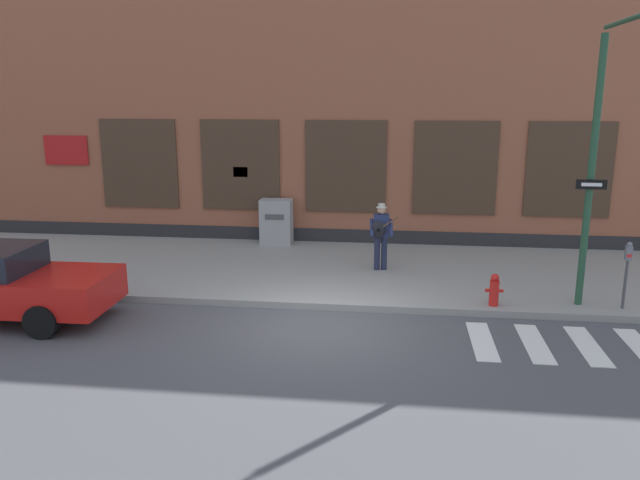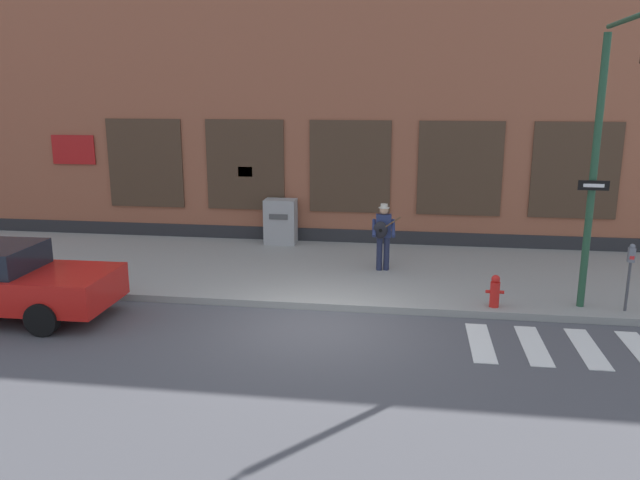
{
  "view_description": "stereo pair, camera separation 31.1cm",
  "coord_description": "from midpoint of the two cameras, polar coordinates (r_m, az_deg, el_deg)",
  "views": [
    {
      "loc": [
        1.47,
        -11.66,
        4.61
      ],
      "look_at": [
        -0.1,
        1.24,
        1.49
      ],
      "focal_mm": 35.0,
      "sensor_mm": 36.0,
      "label": 1
    },
    {
      "loc": [
        1.78,
        -11.62,
        4.61
      ],
      "look_at": [
        -0.1,
        1.24,
        1.49
      ],
      "focal_mm": 35.0,
      "sensor_mm": 36.0,
      "label": 2
    }
  ],
  "objects": [
    {
      "name": "utility_box",
      "position": [
        18.56,
        -4.49,
        1.68
      ],
      "size": [
        0.93,
        0.61,
        1.34
      ],
      "color": "#9E9E9E",
      "rests_on": "sidewalk"
    },
    {
      "name": "fire_hydrant",
      "position": [
        13.71,
        15.02,
        -4.43
      ],
      "size": [
        0.38,
        0.2,
        0.7
      ],
      "color": "red",
      "rests_on": "sidewalk"
    },
    {
      "name": "busker",
      "position": [
        15.76,
        5.01,
        0.67
      ],
      "size": [
        0.73,
        0.55,
        1.71
      ],
      "color": "#1E233D",
      "rests_on": "sidewalk"
    },
    {
      "name": "sidewalk",
      "position": [
        16.15,
        0.91,
        -2.81
      ],
      "size": [
        28.0,
        5.68,
        0.16
      ],
      "color": "gray",
      "rests_on": "ground"
    },
    {
      "name": "building_backdrop",
      "position": [
        20.32,
        2.43,
        12.26
      ],
      "size": [
        28.0,
        4.06,
        8.38
      ],
      "color": "#99563D",
      "rests_on": "ground"
    },
    {
      "name": "crosswalk",
      "position": [
        12.8,
        24.69,
        -8.88
      ],
      "size": [
        5.2,
        1.9,
        0.01
      ],
      "color": "silver",
      "rests_on": "ground"
    },
    {
      "name": "traffic_light",
      "position": [
        12.7,
        24.62,
        9.94
      ],
      "size": [
        0.6,
        3.18,
        5.74
      ],
      "color": "#234C33",
      "rests_on": "sidewalk"
    },
    {
      "name": "parking_meter",
      "position": [
        14.3,
        25.72,
        -2.08
      ],
      "size": [
        0.13,
        0.11,
        1.44
      ],
      "color": "#47474C",
      "rests_on": "sidewalk"
    },
    {
      "name": "ground_plane",
      "position": [
        12.62,
        -0.93,
        -7.93
      ],
      "size": [
        160.0,
        160.0,
        0.0
      ],
      "primitive_type": "plane",
      "color": "#4C4C51"
    }
  ]
}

